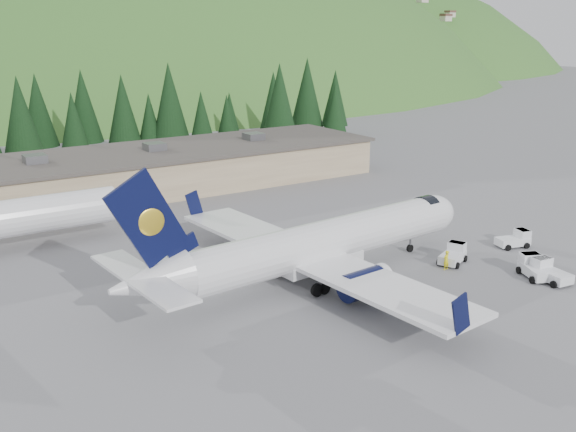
% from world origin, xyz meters
% --- Properties ---
extents(ground, '(600.00, 600.00, 0.00)m').
position_xyz_m(ground, '(0.00, 0.00, 0.00)').
color(ground, slate).
extents(airliner, '(35.27, 33.12, 11.70)m').
position_xyz_m(airliner, '(-1.03, -0.09, 3.12)').
color(airliner, white).
rests_on(airliner, ground).
extents(baggage_tug_a, '(3.60, 2.89, 1.72)m').
position_xyz_m(baggage_tug_a, '(11.86, -3.38, 0.77)').
color(baggage_tug_a, silver).
rests_on(baggage_tug_a, ground).
extents(baggage_tug_b, '(3.46, 2.58, 1.68)m').
position_xyz_m(baggage_tug_b, '(20.22, -3.58, 0.75)').
color(baggage_tug_b, silver).
rests_on(baggage_tug_b, ground).
extents(baggage_tug_c, '(2.36, 3.54, 1.79)m').
position_xyz_m(baggage_tug_c, '(15.28, -10.80, 0.80)').
color(baggage_tug_c, silver).
rests_on(baggage_tug_c, ground).
extents(terminal_building, '(71.00, 17.00, 6.10)m').
position_xyz_m(terminal_building, '(-5.01, 38.00, 2.62)').
color(terminal_building, '#9D8466').
rests_on(terminal_building, ground).
extents(baggage_tug_d, '(3.10, 3.82, 1.82)m').
position_xyz_m(baggage_tug_d, '(15.02, -9.58, 0.82)').
color(baggage_tug_d, silver).
rests_on(baggage_tug_d, ground).
extents(ramp_worker, '(0.70, 0.51, 1.77)m').
position_xyz_m(ramp_worker, '(9.90, -4.31, 0.89)').
color(ramp_worker, yellow).
rests_on(ramp_worker, ground).
extents(tree_line, '(112.25, 18.25, 13.99)m').
position_xyz_m(tree_line, '(-6.64, 60.70, 7.49)').
color(tree_line, black).
rests_on(tree_line, ground).
extents(hills, '(614.00, 330.00, 300.00)m').
position_xyz_m(hills, '(53.34, 207.38, -82.80)').
color(hills, '#23561D').
rests_on(hills, ground).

